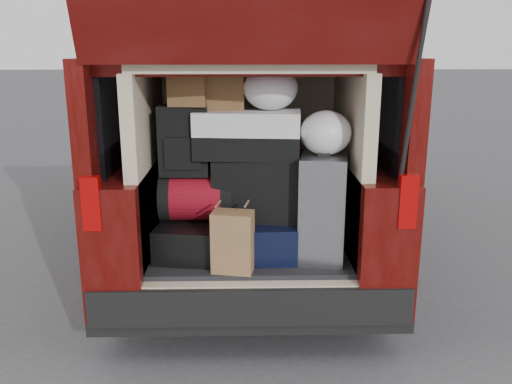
% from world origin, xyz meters
% --- Properties ---
extents(ground, '(80.00, 80.00, 0.00)m').
position_xyz_m(ground, '(0.00, 0.00, 0.00)').
color(ground, '#3C3C3F').
rests_on(ground, ground).
extents(minivan, '(1.90, 5.35, 2.77)m').
position_xyz_m(minivan, '(0.00, 1.86, 0.91)').
color(minivan, black).
rests_on(minivan, ground).
extents(load_floor, '(1.24, 1.05, 0.55)m').
position_xyz_m(load_floor, '(0.00, 0.28, 0.28)').
color(load_floor, black).
rests_on(load_floor, ground).
extents(black_hardshell, '(0.47, 0.59, 0.22)m').
position_xyz_m(black_hardshell, '(-0.37, 0.13, 0.66)').
color(black_hardshell, black).
rests_on(black_hardshell, load_floor).
extents(navy_hardshell, '(0.45, 0.54, 0.23)m').
position_xyz_m(navy_hardshell, '(0.06, 0.12, 0.66)').
color(navy_hardshell, black).
rests_on(navy_hardshell, load_floor).
extents(silver_roller, '(0.35, 0.48, 0.66)m').
position_xyz_m(silver_roller, '(0.46, 0.07, 0.88)').
color(silver_roller, silver).
rests_on(silver_roller, load_floor).
extents(kraft_bag, '(0.26, 0.19, 0.37)m').
position_xyz_m(kraft_bag, '(-0.10, -0.17, 0.73)').
color(kraft_bag, '#916541').
rests_on(kraft_bag, load_floor).
extents(red_duffel, '(0.46, 0.30, 0.30)m').
position_xyz_m(red_duffel, '(-0.34, 0.16, 0.91)').
color(red_duffel, maroon).
rests_on(red_duffel, black_hardshell).
extents(black_soft_case, '(0.59, 0.41, 0.39)m').
position_xyz_m(black_soft_case, '(0.06, 0.16, 0.98)').
color(black_soft_case, black).
rests_on(black_soft_case, navy_hardshell).
extents(backpack, '(0.31, 0.19, 0.43)m').
position_xyz_m(backpack, '(-0.40, 0.17, 1.28)').
color(backpack, black).
rests_on(backpack, red_duffel).
extents(twotone_duffel, '(0.67, 0.40, 0.29)m').
position_xyz_m(twotone_duffel, '(-0.01, 0.17, 1.32)').
color(twotone_duffel, white).
rests_on(twotone_duffel, black_soft_case).
extents(grocery_sack_lower, '(0.25, 0.22, 0.21)m').
position_xyz_m(grocery_sack_lower, '(-0.36, 0.15, 1.60)').
color(grocery_sack_lower, brown).
rests_on(grocery_sack_lower, backpack).
extents(grocery_sack_upper, '(0.26, 0.23, 0.24)m').
position_xyz_m(grocery_sack_upper, '(-0.16, 0.22, 1.58)').
color(grocery_sack_upper, brown).
rests_on(grocery_sack_upper, twotone_duffel).
extents(plastic_bag_center, '(0.38, 0.37, 0.27)m').
position_xyz_m(plastic_bag_center, '(0.13, 0.18, 1.59)').
color(plastic_bag_center, white).
rests_on(plastic_bag_center, twotone_duffel).
extents(plastic_bag_right, '(0.32, 0.30, 0.27)m').
position_xyz_m(plastic_bag_right, '(0.46, 0.05, 1.34)').
color(plastic_bag_right, white).
rests_on(plastic_bag_right, silver_roller).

